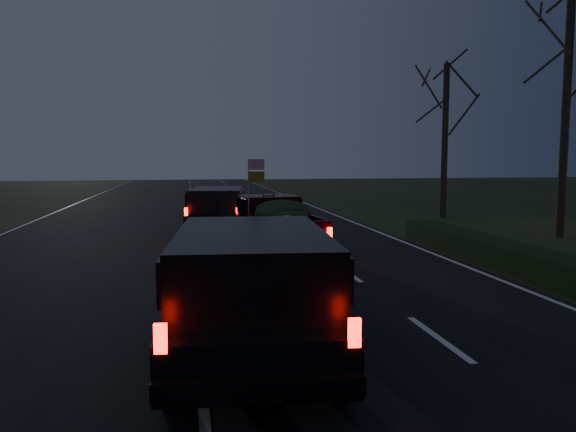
{
  "coord_description": "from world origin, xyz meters",
  "views": [
    {
      "loc": [
        -0.12,
        -10.31,
        2.77
      ],
      "look_at": [
        2.32,
        3.5,
        1.3
      ],
      "focal_mm": 35.0,
      "sensor_mm": 36.0,
      "label": 1
    }
  ],
  "objects": [
    {
      "name": "bare_tree_far",
      "position": [
        11.5,
        14.0,
        5.23
      ],
      "size": [
        3.6,
        3.6,
        7.0
      ],
      "color": "black",
      "rests_on": "ground"
    },
    {
      "name": "pickup_truck",
      "position": [
        2.38,
        5.87,
        0.91
      ],
      "size": [
        2.23,
        4.78,
        2.43
      ],
      "rotation": [
        0.0,
        0.0,
        0.1
      ],
      "color": "#33070C",
      "rests_on": "ground"
    },
    {
      "name": "ground",
      "position": [
        0.0,
        0.0,
        0.0
      ],
      "size": [
        120.0,
        120.0,
        0.0
      ],
      "primitive_type": "plane",
      "color": "black",
      "rests_on": "ground"
    },
    {
      "name": "hedge_row",
      "position": [
        7.8,
        3.0,
        0.3
      ],
      "size": [
        1.0,
        10.0,
        0.6
      ],
      "primitive_type": "cube",
      "color": "black",
      "rests_on": "ground"
    },
    {
      "name": "rear_suv",
      "position": [
        0.71,
        -2.69,
        1.09
      ],
      "size": [
        2.48,
        5.18,
        1.45
      ],
      "rotation": [
        0.0,
        0.0,
        -0.08
      ],
      "color": "black",
      "rests_on": "ground"
    },
    {
      "name": "bare_tree_mid",
      "position": [
        12.5,
        7.0,
        6.35
      ],
      "size": [
        3.6,
        3.6,
        8.5
      ],
      "color": "black",
      "rests_on": "ground"
    },
    {
      "name": "lead_suv",
      "position": [
        0.89,
        10.68,
        1.0
      ],
      "size": [
        2.47,
        4.8,
        1.32
      ],
      "rotation": [
        0.0,
        0.0,
        -0.12
      ],
      "color": "black",
      "rests_on": "ground"
    },
    {
      "name": "road_asphalt",
      "position": [
        0.0,
        0.0,
        0.01
      ],
      "size": [
        14.0,
        120.0,
        0.02
      ],
      "primitive_type": "cube",
      "color": "black",
      "rests_on": "ground"
    }
  ]
}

